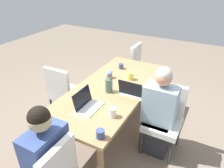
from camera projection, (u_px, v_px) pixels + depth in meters
ground_plane at (112, 129)px, 3.23m from camera, size 10.00×10.00×0.00m
dining_table at (112, 92)px, 2.91m from camera, size 2.04×0.90×0.74m
person_head_left_left_near at (49, 166)px, 1.99m from camera, size 0.40×0.36×1.19m
chair_near_left_mid at (165, 116)px, 2.71m from camera, size 0.44×0.44×0.90m
person_near_left_mid at (159, 116)px, 2.66m from camera, size 0.36×0.40×1.19m
chair_far_left_far at (64, 90)px, 3.26m from camera, size 0.44×0.44×0.90m
chair_head_right_right_near at (141, 66)px, 4.06m from camera, size 0.44×0.44×0.90m
flower_vase at (109, 83)px, 2.72m from camera, size 0.10×0.10×0.29m
placemat_head_left_left_near at (87, 110)px, 2.41m from camera, size 0.37×0.27×0.00m
placemat_near_left_mid at (131, 93)px, 2.74m from camera, size 0.27×0.37×0.00m
laptop_head_left_left_near at (87, 105)px, 2.43m from camera, size 0.32×0.22×0.21m
laptop_near_left_mid at (132, 91)px, 2.69m from camera, size 0.22×0.32×0.21m
coffee_mug_near_left at (121, 66)px, 3.39m from camera, size 0.08×0.08×0.08m
coffee_mug_near_right at (131, 76)px, 3.06m from camera, size 0.08×0.08×0.10m
coffee_mug_centre_left at (109, 75)px, 3.10m from camera, size 0.08×0.08×0.10m
coffee_mug_centre_right at (100, 134)px, 2.01m from camera, size 0.09×0.09×0.09m
coffee_mug_far_left at (113, 112)px, 2.29m from camera, size 0.08×0.08×0.11m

